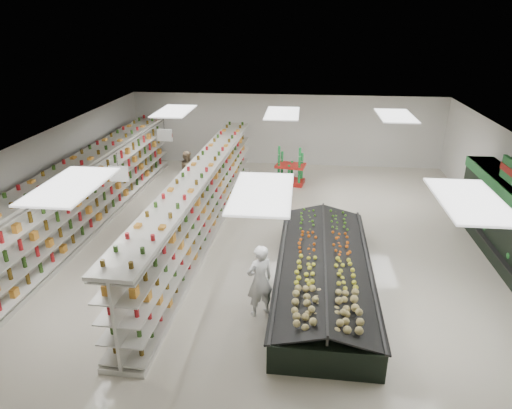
# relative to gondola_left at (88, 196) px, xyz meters

# --- Properties ---
(floor) EXTENTS (16.00, 16.00, 0.00)m
(floor) POSITION_rel_gondola_left_xyz_m (6.08, -0.60, -1.05)
(floor) COLOR beige
(floor) RESTS_ON ground
(ceiling) EXTENTS (14.00, 16.00, 0.02)m
(ceiling) POSITION_rel_gondola_left_xyz_m (6.08, -0.60, 2.15)
(ceiling) COLOR white
(ceiling) RESTS_ON wall_back
(wall_back) EXTENTS (14.00, 0.02, 3.20)m
(wall_back) POSITION_rel_gondola_left_xyz_m (6.08, 7.40, 0.55)
(wall_back) COLOR silver
(wall_back) RESTS_ON floor
(wall_left) EXTENTS (0.02, 16.00, 3.20)m
(wall_left) POSITION_rel_gondola_left_xyz_m (-0.92, -0.60, 0.55)
(wall_left) COLOR silver
(wall_left) RESTS_ON floor
(aisle_sign_near) EXTENTS (0.52, 0.06, 0.75)m
(aisle_sign_near) POSITION_rel_gondola_left_xyz_m (2.28, -2.60, 1.70)
(aisle_sign_near) COLOR white
(aisle_sign_near) RESTS_ON ceiling
(aisle_sign_far) EXTENTS (0.52, 0.06, 0.75)m
(aisle_sign_far) POSITION_rel_gondola_left_xyz_m (2.28, 1.40, 1.70)
(aisle_sign_far) COLOR white
(aisle_sign_far) RESTS_ON ceiling
(gondola_left) EXTENTS (1.41, 13.20, 2.28)m
(gondola_left) POSITION_rel_gondola_left_xyz_m (0.00, 0.00, 0.00)
(gondola_left) COLOR silver
(gondola_left) RESTS_ON floor
(gondola_center) EXTENTS (1.46, 12.64, 2.19)m
(gondola_center) POSITION_rel_gondola_left_xyz_m (3.80, -0.24, -0.04)
(gondola_center) COLOR silver
(gondola_center) RESTS_ON floor
(produce_island) EXTENTS (2.50, 6.60, 0.98)m
(produce_island) POSITION_rel_gondola_left_xyz_m (7.51, -2.91, -0.60)
(produce_island) COLOR black
(produce_island) RESTS_ON floor
(soda_endcap) EXTENTS (1.29, 0.99, 1.49)m
(soda_endcap) POSITION_rel_gondola_left_xyz_m (6.40, 4.68, -0.33)
(soda_endcap) COLOR #B21814
(soda_endcap) RESTS_ON floor
(shopper_main) EXTENTS (0.77, 0.70, 1.77)m
(shopper_main) POSITION_rel_gondola_left_xyz_m (6.00, -4.25, -0.16)
(shopper_main) COLOR silver
(shopper_main) RESTS_ON floor
(shopper_background) EXTENTS (0.51, 0.79, 1.57)m
(shopper_background) POSITION_rel_gondola_left_xyz_m (2.41, 3.65, -0.26)
(shopper_background) COLOR tan
(shopper_background) RESTS_ON floor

